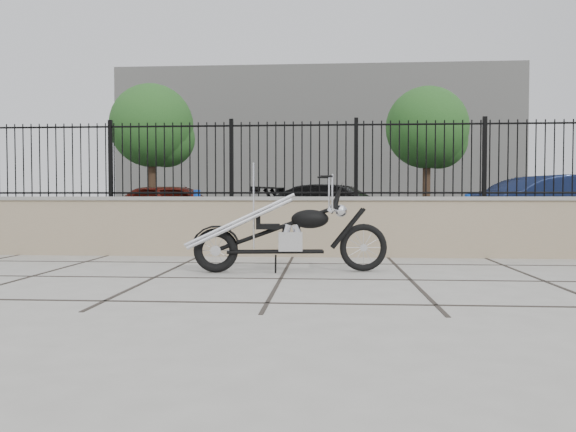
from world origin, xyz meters
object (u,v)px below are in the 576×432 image
(car_black, at_px, (340,209))
(car_red, at_px, (178,209))
(chopper_motorcycle, at_px, (286,217))
(car_blue, at_px, (566,207))

(car_black, bearing_deg, car_red, 121.97)
(car_red, relative_size, car_black, 0.87)
(chopper_motorcycle, xyz_separation_m, car_black, (0.85, 7.35, -0.07))
(car_black, distance_m, car_blue, 5.37)
(car_black, relative_size, car_blue, 1.00)
(car_red, bearing_deg, car_black, -80.72)
(car_red, bearing_deg, chopper_motorcycle, -157.02)
(car_black, bearing_deg, car_blue, -78.41)
(car_red, height_order, car_black, car_red)
(car_blue, bearing_deg, car_red, 73.86)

